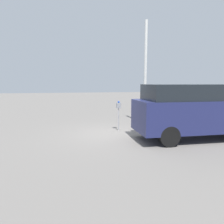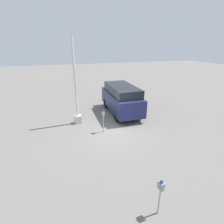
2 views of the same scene
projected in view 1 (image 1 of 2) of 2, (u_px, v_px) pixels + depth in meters
ground_plane at (117, 134)px, 9.76m from camera, size 80.00×80.00×0.00m
parking_meter_near at (119, 109)px, 10.31m from camera, size 0.22×0.15×1.41m
lamp_post at (145, 93)px, 11.86m from camera, size 0.44×0.44×5.52m
parked_van at (195, 110)px, 8.73m from camera, size 4.89×2.00×2.21m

